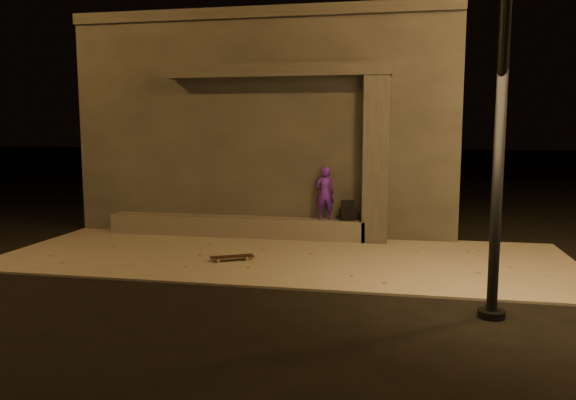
% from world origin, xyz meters
% --- Properties ---
extents(ground, '(120.00, 120.00, 0.00)m').
position_xyz_m(ground, '(0.00, 0.00, 0.00)').
color(ground, black).
rests_on(ground, ground).
extents(sidewalk, '(11.00, 4.40, 0.04)m').
position_xyz_m(sidewalk, '(0.00, 2.00, 0.02)').
color(sidewalk, slate).
rests_on(sidewalk, ground).
extents(building, '(9.00, 5.10, 5.22)m').
position_xyz_m(building, '(-1.00, 6.49, 2.61)').
color(building, '#34322F').
rests_on(building, ground).
extents(ledge, '(6.00, 0.55, 0.45)m').
position_xyz_m(ledge, '(-1.50, 3.75, 0.27)').
color(ledge, '#55524D').
rests_on(ledge, sidewalk).
extents(column, '(0.55, 0.55, 3.60)m').
position_xyz_m(column, '(1.70, 3.75, 1.84)').
color(column, '#34322F').
rests_on(column, sidewalk).
extents(canopy, '(5.00, 0.70, 0.28)m').
position_xyz_m(canopy, '(-0.50, 3.80, 3.78)').
color(canopy, '#34322F').
rests_on(canopy, column).
extents(skateboarder, '(0.49, 0.39, 1.19)m').
position_xyz_m(skateboarder, '(0.58, 3.75, 1.08)').
color(skateboarder, '#4B19A4').
rests_on(skateboarder, ledge).
extents(backpack, '(0.38, 0.29, 0.47)m').
position_xyz_m(backpack, '(1.10, 3.75, 0.65)').
color(backpack, black).
rests_on(backpack, ledge).
extents(skateboard, '(0.82, 0.57, 0.09)m').
position_xyz_m(skateboard, '(-0.86, 1.36, 0.11)').
color(skateboard, black).
rests_on(skateboard, sidewalk).
extents(street_lamp_0, '(0.36, 0.36, 6.69)m').
position_xyz_m(street_lamp_0, '(3.46, -0.93, 3.82)').
color(street_lamp_0, black).
rests_on(street_lamp_0, ground).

